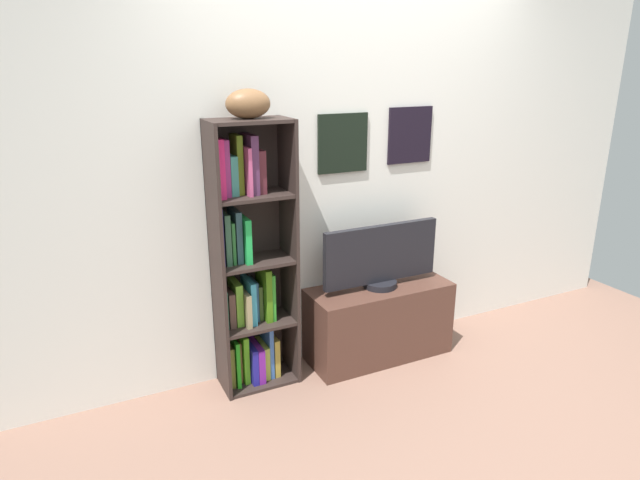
{
  "coord_description": "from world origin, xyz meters",
  "views": [
    {
      "loc": [
        -1.7,
        -1.9,
        1.91
      ],
      "look_at": [
        -0.36,
        0.85,
        0.91
      ],
      "focal_mm": 30.71,
      "sensor_mm": 36.0,
      "label": 1
    }
  ],
  "objects": [
    {
      "name": "ground",
      "position": [
        0.0,
        0.0,
        -0.02
      ],
      "size": [
        5.2,
        5.2,
        0.04
      ],
      "primitive_type": "cube",
      "color": "#815F50"
    },
    {
      "name": "back_wall",
      "position": [
        0.0,
        1.13,
        1.2
      ],
      "size": [
        4.8,
        0.08,
        2.41
      ],
      "color": "silver",
      "rests_on": "ground"
    },
    {
      "name": "bookshelf",
      "position": [
        -0.77,
        0.99,
        0.75
      ],
      "size": [
        0.46,
        0.28,
        1.61
      ],
      "color": "#2D221F",
      "rests_on": "ground"
    },
    {
      "name": "football",
      "position": [
        -0.74,
        0.96,
        1.69
      ],
      "size": [
        0.26,
        0.17,
        0.16
      ],
      "primitive_type": "ellipsoid",
      "rotation": [
        0.0,
        0.0,
        -0.07
      ],
      "color": "brown",
      "rests_on": "bookshelf"
    },
    {
      "name": "tv_stand",
      "position": [
        0.1,
        0.91,
        0.25
      ],
      "size": [
        0.96,
        0.38,
        0.5
      ],
      "color": "#4B2E24",
      "rests_on": "ground"
    },
    {
      "name": "television",
      "position": [
        0.1,
        0.91,
        0.71
      ],
      "size": [
        0.81,
        0.22,
        0.42
      ],
      "color": "black",
      "rests_on": "tv_stand"
    }
  ]
}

